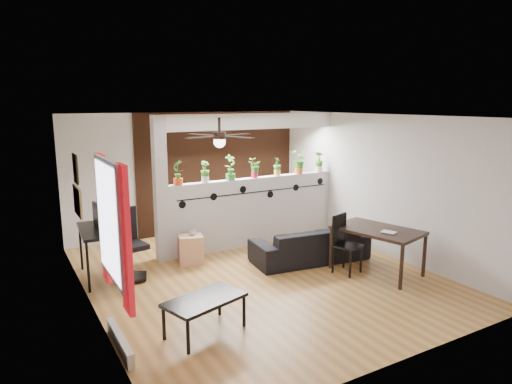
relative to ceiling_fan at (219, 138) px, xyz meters
name	(u,v)px	position (x,y,z in m)	size (l,w,h in m)	color
room_shell	(258,198)	(0.80, 0.30, -1.01)	(6.30, 7.10, 2.90)	olive
partition_wall	(255,211)	(1.60, 1.80, -1.64)	(3.60, 0.18, 1.35)	#BCBCC1
ceiling_header	(254,121)	(1.60, 1.80, 0.14)	(3.60, 0.18, 0.30)	silver
pier_column	(161,189)	(-0.31, 1.80, -1.01)	(0.22, 0.20, 2.60)	#BCBCC1
brick_panel	(222,171)	(1.60, 3.27, -1.01)	(3.90, 0.05, 2.60)	brown
vine_decal	(257,192)	(1.60, 1.70, -1.23)	(3.31, 0.01, 0.30)	black
window_assembly	(111,224)	(-1.76, -0.90, -0.81)	(0.09, 1.30, 1.55)	white
baseboard_heater	(120,342)	(-1.74, -0.90, -2.22)	(0.08, 1.00, 0.18)	beige
corkboard	(78,201)	(-1.78, 1.25, -0.96)	(0.03, 0.60, 0.45)	olive
framed_art	(75,169)	(-1.78, 1.20, -0.46)	(0.03, 0.34, 0.44)	#8C7259
ceiling_fan	(219,138)	(0.00, 0.00, 0.00)	(1.19, 1.19, 0.43)	black
potted_plant_0	(178,172)	(0.02, 1.80, -0.72)	(0.30, 0.28, 0.46)	#D94919
potted_plant_1	(205,171)	(0.55, 1.80, -0.75)	(0.22, 0.19, 0.40)	silver
potted_plant_2	(230,167)	(1.07, 1.80, -0.71)	(0.28, 0.24, 0.49)	#2F8332
potted_plant_3	(255,167)	(1.60, 1.80, -0.76)	(0.24, 0.22, 0.38)	#B41C3F
potted_plant_4	(277,166)	(2.13, 1.80, -0.76)	(0.17, 0.20, 0.38)	#E4B550
potted_plant_5	(299,162)	(2.65, 1.80, -0.72)	(0.28, 0.24, 0.47)	orange
potted_plant_6	(319,161)	(3.18, 1.80, -0.74)	(0.27, 0.28, 0.43)	white
sofa	(310,245)	(1.97, 0.45, -2.02)	(1.99, 0.78, 0.58)	black
cube_shelf	(191,249)	(0.05, 1.37, -2.06)	(0.42, 0.37, 0.51)	tan
cup	(193,233)	(0.10, 1.37, -1.76)	(0.12, 0.12, 0.09)	gray
computer_desk	(100,233)	(-1.45, 1.46, -1.56)	(0.68, 1.18, 0.83)	black
monitor	(97,220)	(-1.45, 1.61, -1.39)	(0.06, 0.35, 0.20)	black
office_chair	(128,249)	(-1.08, 1.19, -1.82)	(0.59, 0.59, 1.13)	black
dining_table	(377,233)	(2.59, -0.58, -1.64)	(1.16, 1.55, 0.76)	black
book	(387,233)	(2.49, -0.88, -1.55)	(0.16, 0.22, 0.02)	gray
folding_chair	(343,238)	(2.12, -0.28, -1.73)	(0.50, 0.50, 0.99)	black
coffee_table	(205,302)	(-0.73, -1.04, -1.91)	(1.09, 0.80, 0.46)	black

